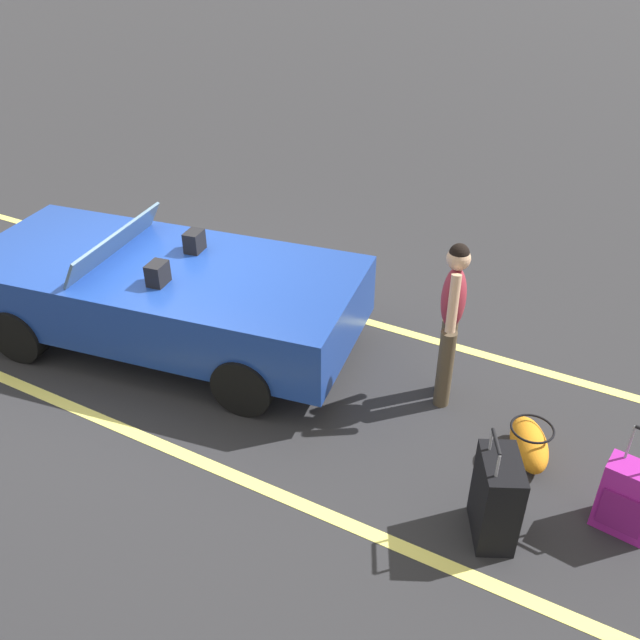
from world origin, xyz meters
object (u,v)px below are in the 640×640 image
duffel_bag (529,444)px  traveler_person (451,316)px  convertible_car (147,289)px  suitcase_medium_bright (627,499)px  suitcase_large_black (497,499)px

duffel_bag → traveler_person: 1.29m
convertible_car → suitcase_medium_bright: convertible_car is taller
suitcase_medium_bright → duffel_bag: size_ratio=1.33×
suitcase_large_black → suitcase_medium_bright: (-0.86, -0.52, -0.06)m
convertible_car → suitcase_large_black: 4.15m
suitcase_medium_bright → traveler_person: bearing=-108.5°
suitcase_large_black → traveler_person: size_ratio=0.57×
suitcase_large_black → convertible_car: bearing=141.7°
traveler_person → suitcase_large_black: bearing=106.7°
convertible_car → suitcase_large_black: size_ratio=4.59×
convertible_car → traveler_person: 3.22m
convertible_car → suitcase_medium_bright: bearing=166.8°
duffel_bag → traveler_person: (0.93, -0.44, 0.77)m
suitcase_large_black → suitcase_medium_bright: 1.01m
suitcase_large_black → duffel_bag: bearing=61.2°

